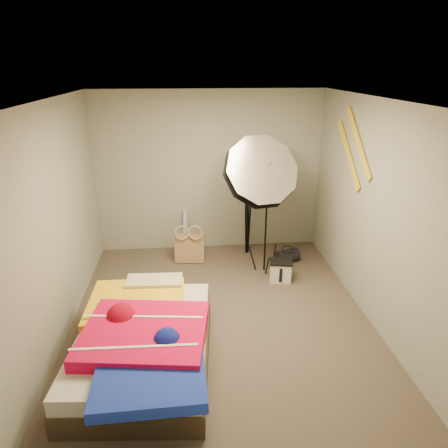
{
  "coord_description": "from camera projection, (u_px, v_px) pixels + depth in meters",
  "views": [
    {
      "loc": [
        -0.35,
        -4.05,
        2.83
      ],
      "look_at": [
        0.1,
        0.6,
        0.95
      ],
      "focal_mm": 32.0,
      "sensor_mm": 36.0,
      "label": 1
    }
  ],
  "objects": [
    {
      "name": "floor",
      "position": [
        221.0,
        315.0,
        4.83
      ],
      "size": [
        4.0,
        4.0,
        0.0
      ],
      "primitive_type": "plane",
      "color": "brown",
      "rests_on": "ground"
    },
    {
      "name": "ceiling",
      "position": [
        220.0,
        100.0,
        3.89
      ],
      "size": [
        4.0,
        4.0,
        0.0
      ],
      "primitive_type": "plane",
      "rotation": [
        3.14,
        0.0,
        0.0
      ],
      "color": "silver",
      "rests_on": "wall_back"
    },
    {
      "name": "wall_back",
      "position": [
        209.0,
        173.0,
        6.21
      ],
      "size": [
        3.5,
        0.0,
        3.5
      ],
      "primitive_type": "plane",
      "rotation": [
        1.57,
        0.0,
        0.0
      ],
      "color": "gray",
      "rests_on": "floor"
    },
    {
      "name": "wall_front",
      "position": [
        248.0,
        333.0,
        2.51
      ],
      "size": [
        3.5,
        0.0,
        3.5
      ],
      "primitive_type": "plane",
      "rotation": [
        -1.57,
        0.0,
        0.0
      ],
      "color": "gray",
      "rests_on": "floor"
    },
    {
      "name": "wall_left",
      "position": [
        55.0,
        225.0,
        4.21
      ],
      "size": [
        0.0,
        4.0,
        4.0
      ],
      "primitive_type": "plane",
      "rotation": [
        1.57,
        0.0,
        1.57
      ],
      "color": "gray",
      "rests_on": "floor"
    },
    {
      "name": "wall_right",
      "position": [
        374.0,
        214.0,
        4.51
      ],
      "size": [
        0.0,
        4.0,
        4.0
      ],
      "primitive_type": "plane",
      "rotation": [
        1.57,
        0.0,
        -1.57
      ],
      "color": "gray",
      "rests_on": "floor"
    },
    {
      "name": "tote_bag",
      "position": [
        190.0,
        248.0,
        6.08
      ],
      "size": [
        0.46,
        0.24,
        0.46
      ],
      "primitive_type": "cube",
      "rotation": [
        -0.14,
        0.0,
        -0.11
      ],
      "color": "tan",
      "rests_on": "floor"
    },
    {
      "name": "wrapping_roll",
      "position": [
        185.0,
        231.0,
        6.42
      ],
      "size": [
        0.14,
        0.21,
        0.67
      ],
      "primitive_type": "cylinder",
      "rotation": [
        -0.17,
        0.0,
        -0.34
      ],
      "color": "#5495B9",
      "rests_on": "floor"
    },
    {
      "name": "camera_case",
      "position": [
        280.0,
        272.0,
        5.55
      ],
      "size": [
        0.32,
        0.26,
        0.29
      ],
      "primitive_type": "cube",
      "rotation": [
        0.0,
        0.0,
        -0.2
      ],
      "color": "silver",
      "rests_on": "floor"
    },
    {
      "name": "duffel_bag",
      "position": [
        288.0,
        256.0,
        6.09
      ],
      "size": [
        0.39,
        0.31,
        0.21
      ],
      "primitive_type": "cylinder",
      "rotation": [
        0.0,
        1.57,
        0.33
      ],
      "color": "black",
      "rests_on": "floor"
    },
    {
      "name": "wall_stripe_upper",
      "position": [
        358.0,
        142.0,
        4.81
      ],
      "size": [
        0.02,
        0.91,
        0.78
      ],
      "primitive_type": "cube",
      "rotation": [
        0.7,
        0.0,
        0.0
      ],
      "color": "gold",
      "rests_on": "wall_right"
    },
    {
      "name": "wall_stripe_lower",
      "position": [
        349.0,
        154.0,
        5.11
      ],
      "size": [
        0.02,
        0.91,
        0.78
      ],
      "primitive_type": "cube",
      "rotation": [
        0.7,
        0.0,
        0.0
      ],
      "color": "gold",
      "rests_on": "wall_right"
    },
    {
      "name": "bed",
      "position": [
        144.0,
        342.0,
        3.96
      ],
      "size": [
        1.42,
        2.02,
        0.53
      ],
      "color": "#413224",
      "rests_on": "floor"
    },
    {
      "name": "photo_umbrella",
      "position": [
        259.0,
        173.0,
        5.18
      ],
      "size": [
        1.18,
        0.82,
        2.1
      ],
      "color": "black",
      "rests_on": "floor"
    },
    {
      "name": "camera_tripod",
      "position": [
        248.0,
        210.0,
        6.18
      ],
      "size": [
        0.07,
        0.07,
        1.25
      ],
      "color": "black",
      "rests_on": "floor"
    }
  ]
}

